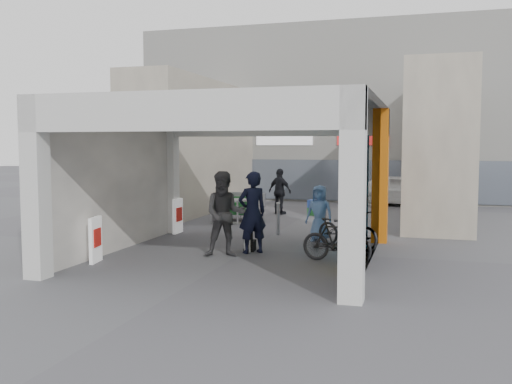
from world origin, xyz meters
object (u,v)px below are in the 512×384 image
(man_elderly, at_px, (319,213))
(white_van, at_px, (400,190))
(man_with_dog, at_px, (252,212))
(man_crates, at_px, (280,191))
(bicycle_rear, at_px, (337,241))
(cafe_set, at_px, (237,212))
(bicycle_front, at_px, (347,229))
(border_collie, at_px, (249,240))
(man_back_turned, at_px, (225,214))
(produce_stand, at_px, (232,210))

(man_elderly, bearing_deg, white_van, 90.02)
(man_with_dog, height_order, man_crates, man_with_dog)
(bicycle_rear, bearing_deg, man_crates, 36.16)
(cafe_set, relative_size, bicycle_front, 0.88)
(man_with_dog, bearing_deg, bicycle_front, 171.33)
(man_with_dog, bearing_deg, border_collie, -91.32)
(bicycle_front, bearing_deg, cafe_set, 77.05)
(man_crates, relative_size, bicycle_front, 0.95)
(man_elderly, relative_size, bicycle_front, 0.84)
(man_back_turned, relative_size, white_van, 0.50)
(border_collie, relative_size, bicycle_rear, 0.43)
(border_collie, xyz_separation_m, bicycle_front, (2.22, 1.12, 0.19))
(man_crates, bearing_deg, man_with_dog, 123.14)
(cafe_set, bearing_deg, bicycle_front, -42.29)
(produce_stand, distance_m, man_with_dog, 6.10)
(cafe_set, xyz_separation_m, man_back_turned, (1.59, -5.65, 0.64))
(man_back_turned, bearing_deg, border_collie, 46.66)
(man_back_turned, distance_m, man_elderly, 3.21)
(bicycle_front, height_order, bicycle_rear, bicycle_rear)
(man_back_turned, xyz_separation_m, bicycle_rear, (2.56, 0.05, -0.50))
(produce_stand, height_order, bicycle_front, bicycle_front)
(man_elderly, height_order, white_van, man_elderly)
(man_with_dog, distance_m, man_back_turned, 0.75)
(produce_stand, relative_size, man_back_turned, 0.62)
(bicycle_rear, bearing_deg, border_collie, 86.55)
(bicycle_rear, bearing_deg, man_elderly, 31.78)
(bicycle_rear, bearing_deg, white_van, 10.16)
(man_with_dog, distance_m, white_van, 12.24)
(border_collie, relative_size, man_back_turned, 0.35)
(border_collie, xyz_separation_m, man_back_turned, (-0.34, -0.75, 0.71))
(border_collie, xyz_separation_m, man_elderly, (1.37, 1.96, 0.47))
(border_collie, bearing_deg, bicycle_front, 21.32)
(cafe_set, xyz_separation_m, bicycle_rear, (4.15, -5.60, 0.14))
(man_with_dog, relative_size, bicycle_front, 1.09)
(man_elderly, relative_size, man_crates, 0.88)
(cafe_set, xyz_separation_m, man_elderly, (3.30, -2.94, 0.41))
(man_crates, bearing_deg, man_back_turned, 119.14)
(man_crates, distance_m, bicycle_front, 7.08)
(produce_stand, height_order, man_back_turned, man_back_turned)
(man_back_turned, height_order, white_van, man_back_turned)
(border_collie, height_order, bicycle_front, bicycle_front)
(man_elderly, distance_m, man_crates, 5.94)
(border_collie, distance_m, man_back_turned, 1.09)
(man_crates, height_order, white_van, man_crates)
(man_crates, distance_m, white_van, 5.98)
(border_collie, xyz_separation_m, bicycle_rear, (2.22, -0.70, 0.21))
(border_collie, distance_m, bicycle_rear, 2.33)
(bicycle_front, height_order, white_van, white_van)
(man_with_dog, bearing_deg, cafe_set, -108.33)
(produce_stand, height_order, man_crates, man_crates)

